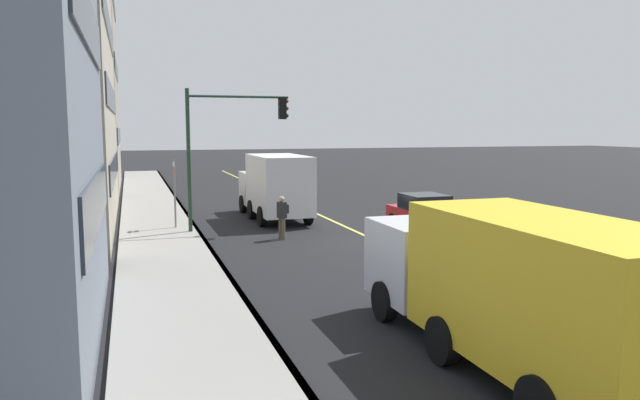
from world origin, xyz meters
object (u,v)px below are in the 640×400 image
Objects in this scene: street_sign_post at (175,189)px; truck_yellow at (511,284)px; car_green at (491,233)px; traffic_light_mast at (228,135)px; truck_white at (275,186)px; pedestrian_with_backpack at (282,214)px; car_red at (425,213)px.

truck_yellow is at bearing -164.27° from street_sign_post.
car_green is 0.76× the size of traffic_light_mast.
street_sign_post is (1.21, 2.08, -2.27)m from traffic_light_mast.
truck_white is 3.94× the size of pedestrian_with_backpack.
car_green is 2.63× the size of pedestrian_with_backpack.
truck_white is at bearing 46.01° from car_red.
pedestrian_with_backpack is at bearing 47.54° from car_green.
car_red is 0.70× the size of traffic_light_mast.
car_green is at bearing -132.46° from pedestrian_with_backpack.
car_red is 2.44× the size of pedestrian_with_backpack.
car_red is 8.82m from traffic_light_mast.
traffic_light_mast reaches higher than car_green.
truck_yellow is 1.18× the size of truck_white.
truck_white is at bearing -41.65° from traffic_light_mast.
pedestrian_with_backpack is at bearing 169.46° from truck_white.
car_green is (-5.36, 0.35, 0.05)m from car_red.
car_red is 0.93× the size of car_green.
traffic_light_mast reaches higher than truck_white.
pedestrian_with_backpack is 5.09m from street_sign_post.
car_green is at bearing -134.21° from traffic_light_mast.
pedestrian_with_backpack is at bearing -130.33° from street_sign_post.
traffic_light_mast is (15.49, 2.62, 2.50)m from truck_yellow.
car_green is 12.98m from street_sign_post.
truck_white is at bearing -10.54° from pedestrian_with_backpack.
truck_white is 1.14× the size of traffic_light_mast.
street_sign_post is (16.70, 4.70, 0.23)m from truck_yellow.
car_green is 0.67× the size of truck_white.
traffic_light_mast is (2.03, 7.94, 3.27)m from car_red.
traffic_light_mast is (2.04, 1.75, 3.05)m from pedestrian_with_backpack.
truck_yellow is (-13.46, 5.32, 0.77)m from car_red.
street_sign_post reaches higher than truck_yellow.
traffic_light_mast is 3.31m from street_sign_post.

